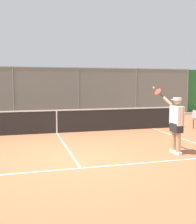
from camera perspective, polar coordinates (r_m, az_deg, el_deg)
The scene contains 5 objects.
ground_plane at distance 7.44m, azimuth -4.89°, elevation -9.89°, with size 60.00×60.00×0.00m, color #B76B42.
court_line_markings at distance 6.35m, azimuth -2.95°, elevation -12.68°, with size 8.71×8.78×0.01m.
fence_backdrop at distance 16.23m, azimuth -10.78°, elevation 3.85°, with size 20.97×1.37×2.93m.
tennis_net at distance 11.26m, azimuth -8.64°, elevation -1.88°, with size 11.19×0.09×1.07m.
tennis_player at distance 8.17m, azimuth 15.99°, elevation -1.81°, with size 0.47×1.38×1.93m.
Camera 1 is at (1.27, 7.04, 2.05)m, focal length 43.78 mm.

